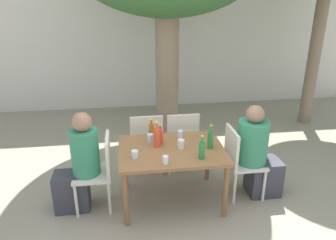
# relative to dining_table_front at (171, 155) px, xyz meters

# --- Properties ---
(ground_plane) EXTENTS (30.00, 30.00, 0.00)m
(ground_plane) POSITION_rel_dining_table_front_xyz_m (0.00, 0.00, -0.64)
(ground_plane) COLOR gray
(cafe_building_wall) EXTENTS (10.00, 0.08, 2.80)m
(cafe_building_wall) POSITION_rel_dining_table_front_xyz_m (0.00, 3.70, 0.76)
(cafe_building_wall) COLOR beige
(cafe_building_wall) RESTS_ON ground_plane
(dining_table_front) EXTENTS (1.25, 0.94, 0.72)m
(dining_table_front) POSITION_rel_dining_table_front_xyz_m (0.00, 0.00, 0.00)
(dining_table_front) COLOR brown
(dining_table_front) RESTS_ON ground_plane
(patio_chair_0) EXTENTS (0.44, 0.44, 0.92)m
(patio_chair_0) POSITION_rel_dining_table_front_xyz_m (-0.86, 0.00, -0.11)
(patio_chair_0) COLOR beige
(patio_chair_0) RESTS_ON ground_plane
(patio_chair_1) EXTENTS (0.44, 0.44, 0.92)m
(patio_chair_1) POSITION_rel_dining_table_front_xyz_m (0.86, 0.00, -0.11)
(patio_chair_1) COLOR beige
(patio_chair_1) RESTS_ON ground_plane
(patio_chair_2) EXTENTS (0.44, 0.44, 0.92)m
(patio_chair_2) POSITION_rel_dining_table_front_xyz_m (-0.25, 0.70, -0.11)
(patio_chair_2) COLOR beige
(patio_chair_2) RESTS_ON ground_plane
(patio_chair_3) EXTENTS (0.44, 0.44, 0.92)m
(patio_chair_3) POSITION_rel_dining_table_front_xyz_m (0.25, 0.70, -0.11)
(patio_chair_3) COLOR beige
(patio_chair_3) RESTS_ON ground_plane
(person_seated_0) EXTENTS (0.56, 0.32, 1.23)m
(person_seated_0) POSITION_rel_dining_table_front_xyz_m (-1.10, -0.00, -0.09)
(person_seated_0) COLOR #383842
(person_seated_0) RESTS_ON ground_plane
(person_seated_1) EXTENTS (0.59, 0.38, 1.22)m
(person_seated_1) POSITION_rel_dining_table_front_xyz_m (1.09, -0.00, -0.09)
(person_seated_1) COLOR #383842
(person_seated_1) RESTS_ON ground_plane
(soda_bottle_0) EXTENTS (0.07, 0.07, 0.26)m
(soda_bottle_0) POSITION_rel_dining_table_front_xyz_m (-0.11, 0.15, 0.18)
(soda_bottle_0) COLOR #DB4C2D
(soda_bottle_0) RESTS_ON dining_table_front
(amber_bottle_1) EXTENTS (0.07, 0.07, 0.25)m
(amber_bottle_1) POSITION_rel_dining_table_front_xyz_m (-0.21, 0.36, 0.18)
(amber_bottle_1) COLOR #9E661E
(amber_bottle_1) RESTS_ON dining_table_front
(soda_bottle_2) EXTENTS (0.08, 0.08, 0.33)m
(soda_bottle_2) POSITION_rel_dining_table_front_xyz_m (-0.16, 0.07, 0.21)
(soda_bottle_2) COLOR #DB4C2D
(soda_bottle_2) RESTS_ON dining_table_front
(green_bottle_3) EXTENTS (0.07, 0.07, 0.30)m
(green_bottle_3) POSITION_rel_dining_table_front_xyz_m (0.46, -0.05, 0.20)
(green_bottle_3) COLOR #287A38
(green_bottle_3) RESTS_ON dining_table_front
(green_bottle_4) EXTENTS (0.07, 0.07, 0.28)m
(green_bottle_4) POSITION_rel_dining_table_front_xyz_m (0.30, -0.28, 0.19)
(green_bottle_4) COLOR #287A38
(green_bottle_4) RESTS_ON dining_table_front
(drinking_glass_0) EXTENTS (0.08, 0.08, 0.11)m
(drinking_glass_0) POSITION_rel_dining_table_front_xyz_m (0.11, -0.01, 0.14)
(drinking_glass_0) COLOR silver
(drinking_glass_0) RESTS_ON dining_table_front
(drinking_glass_1) EXTENTS (0.07, 0.07, 0.12)m
(drinking_glass_1) POSITION_rel_dining_table_front_xyz_m (0.15, 0.25, 0.14)
(drinking_glass_1) COLOR silver
(drinking_glass_1) RESTS_ON dining_table_front
(drinking_glass_2) EXTENTS (0.08, 0.08, 0.09)m
(drinking_glass_2) POSITION_rel_dining_table_front_xyz_m (-0.23, 0.24, 0.13)
(drinking_glass_2) COLOR silver
(drinking_glass_2) RESTS_ON dining_table_front
(drinking_glass_3) EXTENTS (0.06, 0.06, 0.10)m
(drinking_glass_3) POSITION_rel_dining_table_front_xyz_m (-0.12, -0.36, 0.13)
(drinking_glass_3) COLOR silver
(drinking_glass_3) RESTS_ON dining_table_front
(drinking_glass_4) EXTENTS (0.08, 0.08, 0.09)m
(drinking_glass_4) POSITION_rel_dining_table_front_xyz_m (-0.44, -0.17, 0.13)
(drinking_glass_4) COLOR silver
(drinking_glass_4) RESTS_ON dining_table_front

